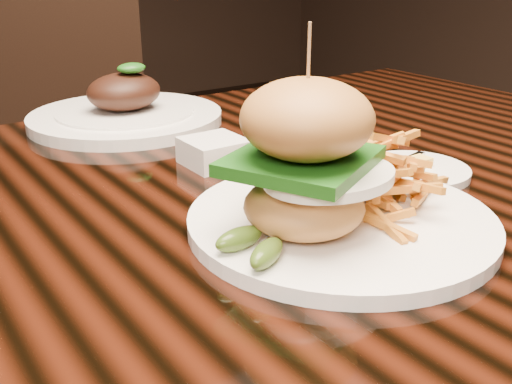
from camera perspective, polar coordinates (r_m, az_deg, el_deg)
dining_table at (r=0.71m, az=-6.70°, el=-6.54°), size 1.60×0.90×0.75m
burger_plate at (r=0.59m, az=7.95°, el=1.19°), size 0.31×0.31×0.21m
side_saucer at (r=0.78m, az=14.86°, el=2.02°), size 0.14×0.14×0.02m
ramekin at (r=0.79m, az=-4.01°, el=3.85°), size 0.09×0.09×0.03m
far_dish at (r=1.00m, az=-12.31°, el=7.46°), size 0.31×0.31×0.10m
chair_far at (r=1.57m, az=-18.14°, el=3.33°), size 0.58×0.58×0.95m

